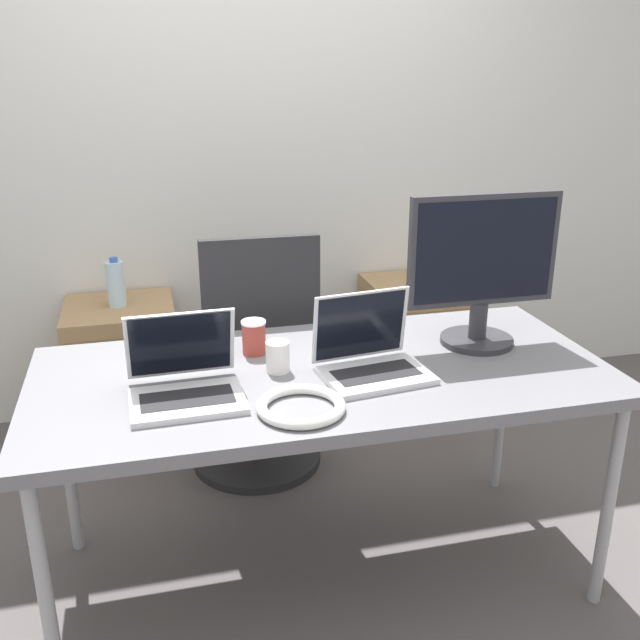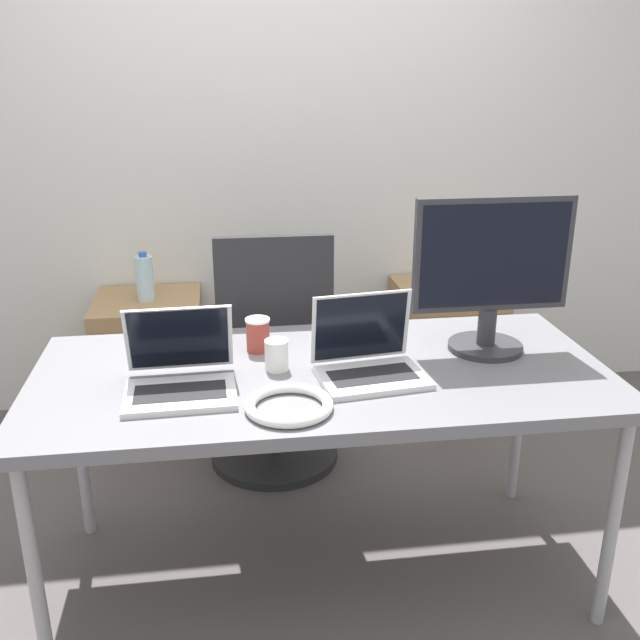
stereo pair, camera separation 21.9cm
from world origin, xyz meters
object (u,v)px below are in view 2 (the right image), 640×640
at_px(cabinet_right, 445,347).
at_px(laptop_left, 180,375).
at_px(cabinet_left, 152,363).
at_px(coffee_cup_white, 277,355).
at_px(cable_coil, 289,405).
at_px(office_chair, 274,382).
at_px(monitor, 491,274).
at_px(water_bottle, 145,278).
at_px(laptop_right, 368,360).
at_px(coffee_cup_brown, 258,335).

height_order(cabinet_right, laptop_left, laptop_left).
xyz_separation_m(cabinet_left, coffee_cup_white, (0.51, -1.16, 0.49)).
bearing_deg(cabinet_left, cable_coil, -70.29).
relative_size(office_chair, monitor, 2.08).
bearing_deg(water_bottle, cable_coil, -70.32).
relative_size(cabinet_left, cable_coil, 2.60).
relative_size(laptop_right, monitor, 0.66).
bearing_deg(laptop_right, laptop_left, -177.02).
bearing_deg(monitor, cable_coil, -153.44).
bearing_deg(coffee_cup_brown, coffee_cup_white, -73.48).
xyz_separation_m(laptop_left, cable_coil, (0.30, -0.17, -0.03)).
bearing_deg(office_chair, coffee_cup_brown, -99.21).
bearing_deg(water_bottle, cabinet_left, -90.00).
relative_size(cabinet_left, coffee_cup_brown, 5.67).
distance_m(laptop_left, coffee_cup_brown, 0.36).
relative_size(cabinet_left, water_bottle, 2.86).
height_order(office_chair, cabinet_left, office_chair).
xyz_separation_m(cabinet_left, monitor, (1.20, -1.09, 0.71)).
bearing_deg(cabinet_right, coffee_cup_brown, -134.40).
distance_m(water_bottle, coffee_cup_brown, 1.10).
xyz_separation_m(office_chair, laptop_left, (-0.33, -0.80, 0.41)).
xyz_separation_m(cabinet_right, coffee_cup_white, (-0.93, -1.16, 0.49)).
height_order(office_chair, cable_coil, office_chair).
xyz_separation_m(cabinet_left, cable_coil, (0.51, -1.44, 0.46)).
bearing_deg(coffee_cup_brown, cabinet_left, 114.61).
relative_size(laptop_right, coffee_cup_white, 3.55).
bearing_deg(laptop_right, monitor, 19.23).
bearing_deg(office_chair, coffee_cup_white, -93.15).
bearing_deg(coffee_cup_white, laptop_right, -16.97).
xyz_separation_m(water_bottle, laptop_left, (0.22, -1.27, 0.07)).
xyz_separation_m(office_chair, monitor, (0.66, -0.62, 0.62)).
xyz_separation_m(cabinet_left, laptop_right, (0.78, -1.24, 0.50)).
xyz_separation_m(water_bottle, monitor, (1.20, -1.10, 0.28)).
distance_m(cabinet_left, laptop_left, 1.38).
bearing_deg(coffee_cup_brown, office_chair, 80.79).
distance_m(office_chair, monitor, 1.10).
bearing_deg(cabinet_right, monitor, -101.97).
xyz_separation_m(water_bottle, coffee_cup_white, (0.51, -1.16, 0.07)).
height_order(cabinet_left, coffee_cup_white, coffee_cup_white).
distance_m(monitor, coffee_cup_white, 0.73).
distance_m(cabinet_right, coffee_cup_white, 1.57).
distance_m(water_bottle, cable_coil, 1.53).
xyz_separation_m(laptop_left, coffee_cup_white, (0.29, 0.11, -0.00)).
distance_m(laptop_right, cable_coil, 0.33).
bearing_deg(coffee_cup_white, laptop_left, -158.80).
relative_size(water_bottle, coffee_cup_white, 2.31).
distance_m(laptop_right, coffee_cup_white, 0.28).
height_order(cabinet_right, monitor, monitor).
distance_m(office_chair, laptop_right, 0.91).
bearing_deg(laptop_right, cable_coil, -143.26).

